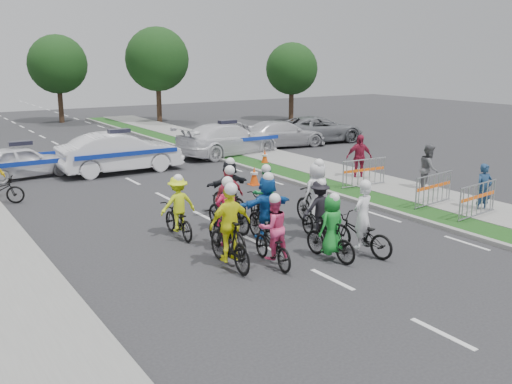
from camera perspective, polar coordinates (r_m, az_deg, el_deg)
ground at (r=12.81m, az=7.62°, el=-8.69°), size 90.00×90.00×0.00m
curb_right at (r=19.59m, az=9.54°, el=-0.73°), size 0.20×60.00×0.12m
grass_strip at (r=20.06m, az=11.02°, el=-0.47°), size 1.20×60.00×0.11m
sidewalk_right at (r=21.31m, az=14.52°, el=0.20°), size 2.40×60.00×0.13m
rider_0 at (r=14.32m, az=10.45°, el=-3.71°), size 0.99×1.95×1.90m
rider_1 at (r=13.80m, az=7.52°, el=-4.13°), size 0.75×1.64×1.68m
rider_2 at (r=13.34m, az=1.67°, el=-4.65°), size 0.80×1.78×1.76m
rider_3 at (r=13.16m, az=-2.65°, el=-4.35°), size 1.05×1.97×2.04m
rider_4 at (r=15.24m, az=6.28°, el=-2.38°), size 0.99×1.71×1.69m
rider_5 at (r=14.83m, az=1.06°, el=-2.17°), size 1.55×1.85×1.92m
rider_6 at (r=14.29m, az=-2.99°, el=-3.48°), size 0.72×1.92×1.94m
rider_7 at (r=16.37m, az=6.05°, el=-0.86°), size 0.86×1.92×2.00m
rider_8 at (r=16.43m, az=0.85°, el=-1.07°), size 0.82×1.84×1.82m
rider_9 at (r=15.86m, az=-2.75°, el=-1.43°), size 1.01×1.87×1.90m
rider_10 at (r=15.53m, az=-7.81°, el=-2.04°), size 0.99×1.74×1.76m
rider_11 at (r=17.36m, az=-2.68°, el=0.04°), size 1.50×1.79×1.84m
police_car_0 at (r=24.78m, az=-22.38°, el=2.84°), size 4.07×2.11×1.32m
police_car_1 at (r=24.63m, az=-13.43°, el=3.85°), size 5.12×1.86×1.68m
police_car_2 at (r=28.13m, az=-2.85°, el=5.27°), size 5.73×3.04×1.58m
civilian_sedan at (r=30.86m, az=2.67°, el=5.83°), size 5.04×2.59×1.40m
civilian_suv at (r=32.64m, az=6.21°, el=6.25°), size 5.56×3.07×1.47m
spectator_0 at (r=19.06m, az=21.83°, el=0.31°), size 0.65×0.50×1.57m
spectator_1 at (r=21.37m, az=16.90°, el=2.27°), size 1.07×1.03×1.73m
spectator_2 at (r=22.73m, az=10.27°, el=3.40°), size 1.15×0.79×1.82m
barrier_0 at (r=18.24m, az=21.26°, el=-0.91°), size 2.04×0.73×1.12m
barrier_1 at (r=19.21m, az=17.32°, el=0.09°), size 2.05×0.75×1.12m
barrier_2 at (r=21.34m, az=10.74°, el=1.77°), size 2.03×0.65×1.12m
cone_0 at (r=21.69m, az=-0.18°, el=1.61°), size 0.40×0.40×0.70m
cone_1 at (r=25.67m, az=0.89°, el=3.47°), size 0.40×0.40×0.70m
tree_1 at (r=42.42m, az=-9.84°, el=12.94°), size 4.55×4.55×6.82m
tree_2 at (r=43.45m, az=3.59°, el=12.19°), size 3.85×3.85×5.77m
tree_4 at (r=44.29m, az=-19.24°, el=11.96°), size 4.20×4.20×6.30m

